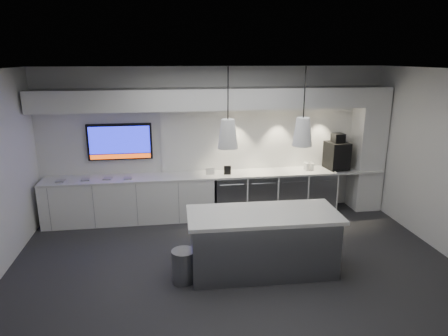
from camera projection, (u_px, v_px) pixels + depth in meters
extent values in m
plane|color=#2A2A2C|center=(236.00, 268.00, 6.21)|extent=(7.00, 7.00, 0.00)
plane|color=black|center=(237.00, 70.00, 5.40)|extent=(7.00, 7.00, 0.00)
plane|color=white|center=(215.00, 141.00, 8.19)|extent=(7.00, 0.00, 7.00)
plane|color=white|center=(287.00, 259.00, 3.42)|extent=(7.00, 0.00, 7.00)
cube|color=silver|center=(217.00, 175.00, 8.04)|extent=(6.80, 0.65, 0.04)
cube|color=white|center=(130.00, 200.00, 7.92)|extent=(3.30, 0.63, 0.86)
cube|color=gray|center=(230.00, 195.00, 8.20)|extent=(0.60, 0.61, 0.85)
cube|color=gray|center=(259.00, 194.00, 8.29)|extent=(0.60, 0.61, 0.85)
cube|color=gray|center=(289.00, 192.00, 8.38)|extent=(0.60, 0.61, 0.85)
cube|color=gray|center=(317.00, 191.00, 8.46)|extent=(0.60, 0.61, 0.85)
cube|color=white|center=(272.00, 137.00, 8.32)|extent=(4.60, 0.03, 1.30)
cube|color=white|center=(217.00, 99.00, 7.66)|extent=(6.90, 0.60, 0.40)
cube|color=white|center=(368.00, 149.00, 8.40)|extent=(0.55, 0.55, 2.60)
cube|color=black|center=(120.00, 142.00, 7.86)|extent=(1.25, 0.06, 0.72)
cube|color=#1418BD|center=(120.00, 140.00, 7.81)|extent=(1.17, 0.00, 0.54)
cube|color=#E2460D|center=(121.00, 156.00, 7.90)|extent=(1.17, 0.00, 0.09)
cube|color=gray|center=(263.00, 244.00, 6.02)|extent=(2.16, 0.91, 0.90)
cube|color=silver|center=(263.00, 215.00, 5.89)|extent=(2.27, 1.02, 0.05)
cylinder|color=gray|center=(184.00, 266.00, 5.79)|extent=(0.40, 0.40, 0.49)
cube|color=black|center=(337.00, 155.00, 8.34)|extent=(0.46, 0.50, 0.56)
cube|color=black|center=(338.00, 138.00, 8.24)|extent=(0.25, 0.25, 0.18)
cube|color=gray|center=(341.00, 171.00, 8.18)|extent=(0.33, 0.23, 0.03)
cube|color=black|center=(227.00, 170.00, 7.96)|extent=(0.14, 0.03, 0.18)
cube|color=silver|center=(210.00, 171.00, 7.94)|extent=(0.18, 0.04, 0.14)
cube|color=#959595|center=(60.00, 181.00, 7.53)|extent=(0.16, 0.16, 0.02)
cube|color=#959595|center=(86.00, 179.00, 7.62)|extent=(0.17, 0.17, 0.02)
cube|color=#959595|center=(108.00, 179.00, 7.68)|extent=(0.18, 0.18, 0.02)
cube|color=#959595|center=(128.00, 178.00, 7.69)|extent=(0.18, 0.18, 0.02)
cone|color=white|center=(228.00, 134.00, 5.49)|extent=(0.28, 0.28, 0.40)
cylinder|color=black|center=(228.00, 93.00, 5.34)|extent=(0.02, 0.02, 0.70)
cone|color=white|center=(303.00, 132.00, 5.64)|extent=(0.28, 0.28, 0.40)
cylinder|color=black|center=(305.00, 92.00, 5.49)|extent=(0.02, 0.02, 0.70)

